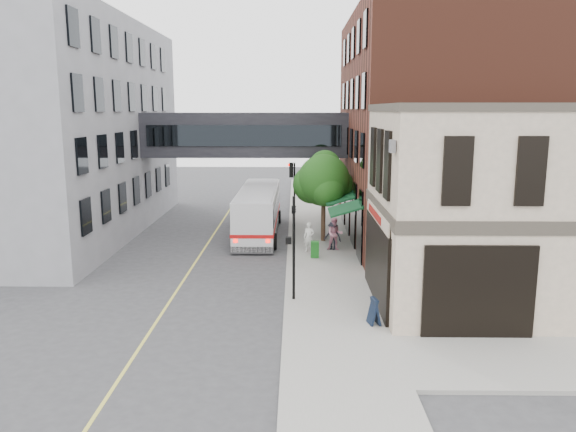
{
  "coord_description": "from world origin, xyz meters",
  "views": [
    {
      "loc": [
        0.46,
        -21.21,
        8.23
      ],
      "look_at": [
        0.13,
        3.5,
        3.52
      ],
      "focal_mm": 35.0,
      "sensor_mm": 36.0,
      "label": 1
    }
  ],
  "objects_px": {
    "pedestrian_a": "(309,237)",
    "newspaper_box": "(315,249)",
    "bus": "(258,210)",
    "sandwich_board": "(374,311)",
    "pedestrian_b": "(335,234)",
    "pedestrian_c": "(333,236)"
  },
  "relations": [
    {
      "from": "pedestrian_a",
      "to": "sandwich_board",
      "type": "height_order",
      "value": "pedestrian_a"
    },
    {
      "from": "pedestrian_a",
      "to": "newspaper_box",
      "type": "xyz_separation_m",
      "value": [
        0.3,
        -1.2,
        -0.41
      ]
    },
    {
      "from": "newspaper_box",
      "to": "sandwich_board",
      "type": "relative_size",
      "value": 0.88
    },
    {
      "from": "pedestrian_c",
      "to": "bus",
      "type": "bearing_deg",
      "value": 163.36
    },
    {
      "from": "pedestrian_c",
      "to": "pedestrian_b",
      "type": "bearing_deg",
      "value": -15.91
    },
    {
      "from": "pedestrian_b",
      "to": "newspaper_box",
      "type": "xyz_separation_m",
      "value": [
        -1.21,
        -1.66,
        -0.5
      ]
    },
    {
      "from": "pedestrian_a",
      "to": "newspaper_box",
      "type": "distance_m",
      "value": 1.3
    },
    {
      "from": "bus",
      "to": "pedestrian_b",
      "type": "xyz_separation_m",
      "value": [
        4.75,
        -4.77,
        -0.58
      ]
    },
    {
      "from": "bus",
      "to": "pedestrian_c",
      "type": "bearing_deg",
      "value": -45.13
    },
    {
      "from": "newspaper_box",
      "to": "pedestrian_a",
      "type": "bearing_deg",
      "value": 106.33
    },
    {
      "from": "bus",
      "to": "sandwich_board",
      "type": "height_order",
      "value": "bus"
    },
    {
      "from": "pedestrian_c",
      "to": "newspaper_box",
      "type": "relative_size",
      "value": 1.82
    },
    {
      "from": "pedestrian_c",
      "to": "newspaper_box",
      "type": "xyz_separation_m",
      "value": [
        -1.09,
        -1.78,
        -0.37
      ]
    },
    {
      "from": "pedestrian_b",
      "to": "newspaper_box",
      "type": "relative_size",
      "value": 2.1
    },
    {
      "from": "pedestrian_b",
      "to": "pedestrian_c",
      "type": "bearing_deg",
      "value": 136.71
    },
    {
      "from": "bus",
      "to": "sandwich_board",
      "type": "bearing_deg",
      "value": -71.41
    },
    {
      "from": "pedestrian_b",
      "to": "pedestrian_c",
      "type": "distance_m",
      "value": 0.21
    },
    {
      "from": "pedestrian_a",
      "to": "pedestrian_b",
      "type": "bearing_deg",
      "value": 34.72
    },
    {
      "from": "pedestrian_a",
      "to": "pedestrian_c",
      "type": "distance_m",
      "value": 1.51
    },
    {
      "from": "pedestrian_a",
      "to": "newspaper_box",
      "type": "relative_size",
      "value": 1.9
    },
    {
      "from": "bus",
      "to": "pedestrian_a",
      "type": "xyz_separation_m",
      "value": [
        3.24,
        -5.23,
        -0.68
      ]
    },
    {
      "from": "bus",
      "to": "sandwich_board",
      "type": "relative_size",
      "value": 10.84
    }
  ]
}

